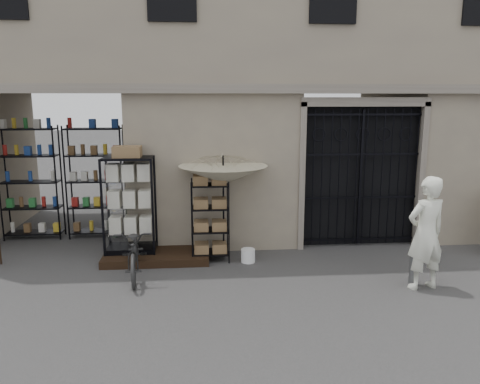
{
  "coord_description": "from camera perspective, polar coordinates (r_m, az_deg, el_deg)",
  "views": [
    {
      "loc": [
        -1.51,
        -7.13,
        3.07
      ],
      "look_at": [
        -0.8,
        1.4,
        1.35
      ],
      "focal_mm": 35.0,
      "sensor_mm": 36.0,
      "label": 1
    }
  ],
  "objects": [
    {
      "name": "ground",
      "position": [
        7.91,
        6.76,
        -11.56
      ],
      "size": [
        80.0,
        80.0,
        0.0
      ],
      "primitive_type": "plane",
      "color": "black",
      "rests_on": "ground"
    },
    {
      "name": "main_building",
      "position": [
        11.32,
        3.11,
        18.6
      ],
      "size": [
        14.0,
        4.0,
        9.0
      ],
      "primitive_type": "cube",
      "color": "gray",
      "rests_on": "ground"
    },
    {
      "name": "shop_recess",
      "position": [
        10.49,
        -21.27,
        1.98
      ],
      "size": [
        3.0,
        1.7,
        3.0
      ],
      "primitive_type": "cube",
      "color": "black",
      "rests_on": "ground"
    },
    {
      "name": "shop_shelving",
      "position": [
        11.02,
        -20.7,
        1.11
      ],
      "size": [
        2.7,
        0.5,
        2.5
      ],
      "primitive_type": "cube",
      "color": "black",
      "rests_on": "ground"
    },
    {
      "name": "iron_gate",
      "position": [
        10.08,
        14.19,
        2.05
      ],
      "size": [
        2.5,
        0.21,
        3.0
      ],
      "color": "black",
      "rests_on": "ground"
    },
    {
      "name": "step_platform",
      "position": [
        9.23,
        -10.12,
        -7.76
      ],
      "size": [
        2.0,
        0.9,
        0.15
      ],
      "primitive_type": "cube",
      "color": "black",
      "rests_on": "ground"
    },
    {
      "name": "display_cabinet",
      "position": [
        9.2,
        -13.29,
        -2.11
      ],
      "size": [
        1.03,
        0.77,
        1.99
      ],
      "rotation": [
        0.0,
        0.0,
        -0.25
      ],
      "color": "black",
      "rests_on": "step_platform"
    },
    {
      "name": "wire_rack",
      "position": [
        8.95,
        -3.66,
        -3.56
      ],
      "size": [
        0.83,
        0.73,
        1.57
      ],
      "rotation": [
        0.0,
        0.0,
        -0.42
      ],
      "color": "black",
      "rests_on": "ground"
    },
    {
      "name": "market_umbrella",
      "position": [
        8.89,
        -2.06,
        2.71
      ],
      "size": [
        1.93,
        1.95,
        2.41
      ],
      "rotation": [
        0.0,
        0.0,
        0.39
      ],
      "color": "black",
      "rests_on": "ground"
    },
    {
      "name": "white_bucket",
      "position": [
        8.99,
        0.99,
        -7.75
      ],
      "size": [
        0.31,
        0.31,
        0.26
      ],
      "primitive_type": "cylinder",
      "rotation": [
        0.0,
        0.0,
        -0.16
      ],
      "color": "white",
      "rests_on": "ground"
    },
    {
      "name": "bicycle",
      "position": [
        8.57,
        -12.55,
        -9.92
      ],
      "size": [
        0.7,
        0.97,
        1.73
      ],
      "primitive_type": "imported",
      "rotation": [
        0.0,
        0.0,
        0.1
      ],
      "color": "black",
      "rests_on": "ground"
    },
    {
      "name": "steel_bollard",
      "position": [
        8.37,
        20.42,
        -8.24
      ],
      "size": [
        0.17,
        0.17,
        0.73
      ],
      "primitive_type": "cylinder",
      "rotation": [
        0.0,
        0.0,
        -0.36
      ],
      "color": "slate",
      "rests_on": "ground"
    },
    {
      "name": "shopkeeper",
      "position": [
        8.42,
        21.24,
        -10.83
      ],
      "size": [
        1.11,
        1.98,
        0.45
      ],
      "primitive_type": "imported",
      "rotation": [
        0.0,
        0.0,
        3.38
      ],
      "color": "white",
      "rests_on": "ground"
    }
  ]
}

